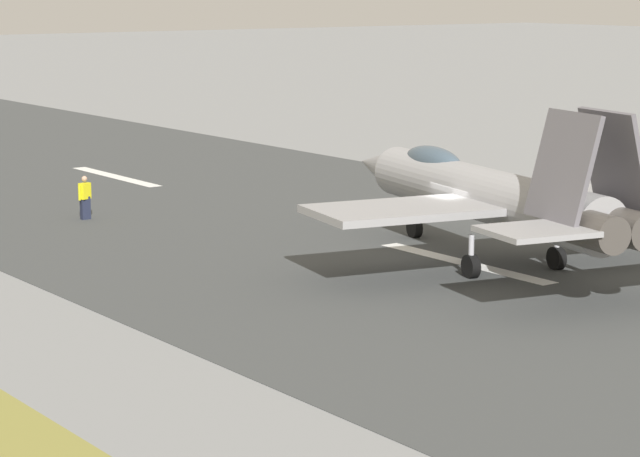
% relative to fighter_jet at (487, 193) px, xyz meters
% --- Properties ---
extents(ground_plane, '(400.00, 400.00, 0.00)m').
position_rel_fighter_jet_xyz_m(ground_plane, '(1.18, 0.55, -2.37)').
color(ground_plane, gray).
extents(runway_strip, '(240.00, 26.00, 0.02)m').
position_rel_fighter_jet_xyz_m(runway_strip, '(1.17, 0.55, -2.36)').
color(runway_strip, '#3F4141').
rests_on(runway_strip, ground).
extents(fighter_jet, '(17.94, 13.39, 5.57)m').
position_rel_fighter_jet_xyz_m(fighter_jet, '(0.00, 0.00, 0.00)').
color(fighter_jet, '#949395').
rests_on(fighter_jet, ground).
extents(crew_person, '(0.42, 0.66, 1.74)m').
position_rel_fighter_jet_xyz_m(crew_person, '(15.47, 7.01, -1.50)').
color(crew_person, '#1E2338').
rests_on(crew_person, ground).
extents(marker_cone_mid, '(0.44, 0.44, 0.55)m').
position_rel_fighter_jet_xyz_m(marker_cone_mid, '(5.24, -12.70, -2.10)').
color(marker_cone_mid, orange).
rests_on(marker_cone_mid, ground).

